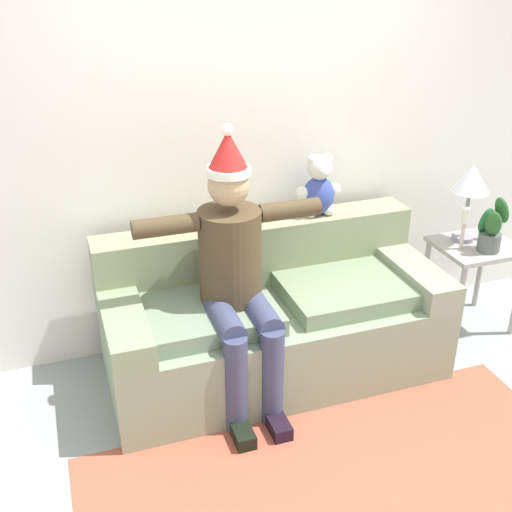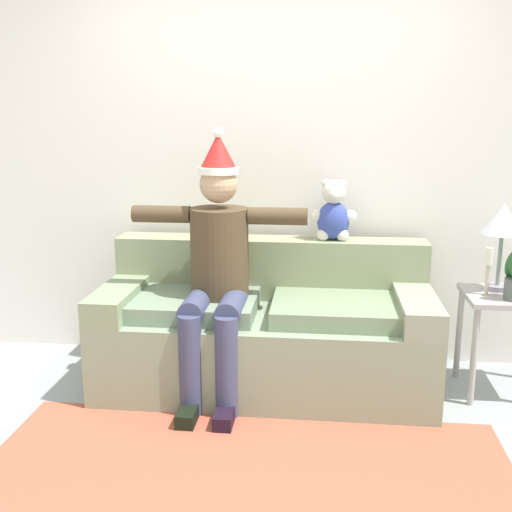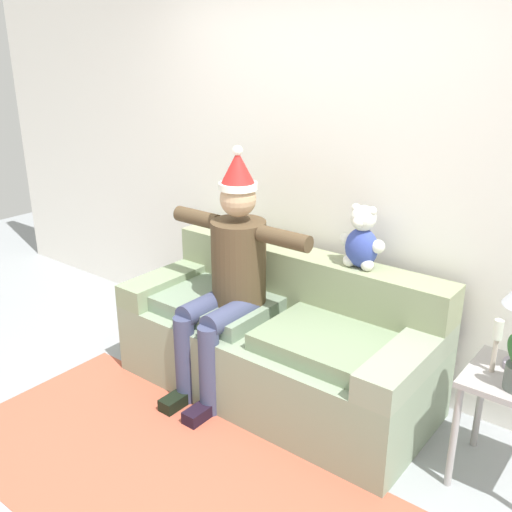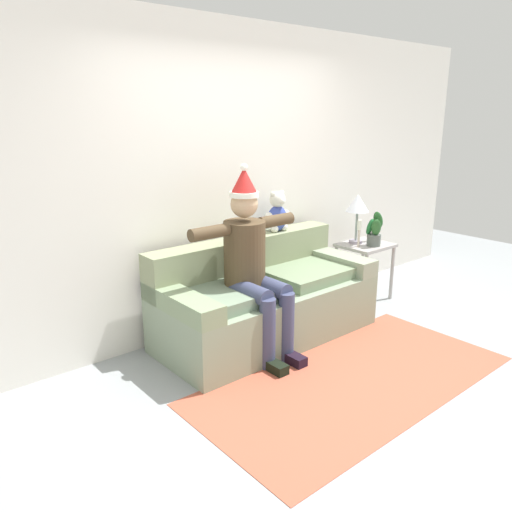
# 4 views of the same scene
# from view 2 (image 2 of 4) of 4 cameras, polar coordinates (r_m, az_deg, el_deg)

# --- Properties ---
(ground_plane) EXTENTS (10.00, 10.00, 0.00)m
(ground_plane) POSITION_cam_2_polar(r_m,az_deg,el_deg) (2.96, -1.07, -19.96)
(ground_plane) COLOR #919699
(back_wall) EXTENTS (7.00, 0.10, 2.70)m
(back_wall) POSITION_cam_2_polar(r_m,az_deg,el_deg) (4.04, 1.71, 9.29)
(back_wall) COLOR white
(back_wall) RESTS_ON ground_plane
(couch) EXTENTS (1.96, 0.87, 0.85)m
(couch) POSITION_cam_2_polar(r_m,az_deg,el_deg) (3.73, 0.95, -6.86)
(couch) COLOR gray
(couch) RESTS_ON ground_plane
(person_seated) EXTENTS (1.02, 0.77, 1.55)m
(person_seated) POSITION_cam_2_polar(r_m,az_deg,el_deg) (3.48, -3.69, -0.62)
(person_seated) COLOR #4D3B26
(person_seated) RESTS_ON ground_plane
(teddy_bear) EXTENTS (0.29, 0.17, 0.38)m
(teddy_bear) POSITION_cam_2_polar(r_m,az_deg,el_deg) (3.81, 7.26, 4.03)
(teddy_bear) COLOR #37499F
(teddy_bear) RESTS_ON couch
(side_table) EXTENTS (0.51, 0.45, 0.61)m
(side_table) POSITION_cam_2_polar(r_m,az_deg,el_deg) (3.84, 22.60, -4.85)
(side_table) COLOR #A29C9A
(side_table) RESTS_ON ground_plane
(table_lamp) EXTENTS (0.24, 0.24, 0.52)m
(table_lamp) POSITION_cam_2_polar(r_m,az_deg,el_deg) (3.80, 22.12, 2.87)
(table_lamp) COLOR gray
(table_lamp) RESTS_ON side_table
(candle_tall) EXTENTS (0.04, 0.04, 0.28)m
(candle_tall) POSITION_cam_2_polar(r_m,az_deg,el_deg) (3.71, 20.94, -0.74)
(candle_tall) COLOR beige
(candle_tall) RESTS_ON side_table
(area_rug) EXTENTS (2.49, 1.22, 0.01)m
(area_rug) POSITION_cam_2_polar(r_m,az_deg,el_deg) (2.96, -1.06, -19.86)
(area_rug) COLOR #B5543D
(area_rug) RESTS_ON ground_plane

